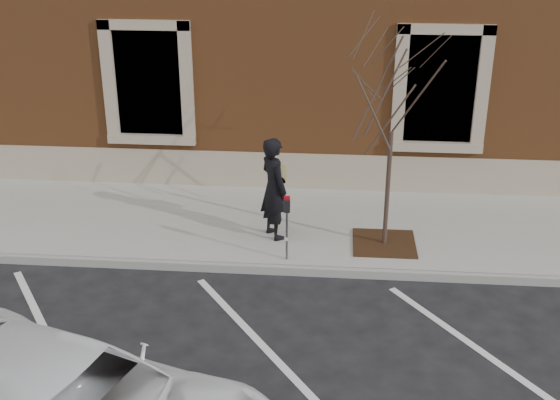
{
  "coord_description": "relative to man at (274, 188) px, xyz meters",
  "views": [
    {
      "loc": [
        0.96,
        -10.57,
        5.9
      ],
      "look_at": [
        0.0,
        0.6,
        1.1
      ],
      "focal_mm": 45.0,
      "sensor_mm": 36.0,
      "label": 1
    }
  ],
  "objects": [
    {
      "name": "curb_near",
      "position": [
        0.16,
        -1.17,
        -1.03
      ],
      "size": [
        40.0,
        0.12,
        0.15
      ],
      "primitive_type": "cube",
      "color": "#9E9E99",
      "rests_on": "ground"
    },
    {
      "name": "tree_grate",
      "position": [
        2.03,
        -0.17,
        -0.94
      ],
      "size": [
        1.13,
        1.13,
        0.03
      ],
      "primitive_type": "cube",
      "color": "#3E2614",
      "rests_on": "sidewalk_near"
    },
    {
      "name": "sidewalk_near",
      "position": [
        0.16,
        0.63,
        -1.03
      ],
      "size": [
        40.0,
        3.5,
        0.15
      ],
      "primitive_type": "cube",
      "color": "#B4B2A9",
      "rests_on": "ground"
    },
    {
      "name": "man",
      "position": [
        0.0,
        0.0,
        0.0
      ],
      "size": [
        0.77,
        0.83,
        1.91
      ],
      "primitive_type": "imported",
      "rotation": [
        0.0,
        0.0,
        2.17
      ],
      "color": "black",
      "rests_on": "sidewalk_near"
    },
    {
      "name": "parking_meter",
      "position": [
        0.31,
        -0.91,
        -0.13
      ],
      "size": [
        0.11,
        0.08,
        1.19
      ],
      "rotation": [
        0.0,
        0.0,
        -0.34
      ],
      "color": "#595B60",
      "rests_on": "sidewalk_near"
    },
    {
      "name": "sapling",
      "position": [
        2.03,
        -0.17,
        1.75
      ],
      "size": [
        2.32,
        2.32,
        3.87
      ],
      "color": "#3D2C25",
      "rests_on": "sidewalk_near"
    },
    {
      "name": "ground",
      "position": [
        0.16,
        -1.12,
        -1.1
      ],
      "size": [
        120.0,
        120.0,
        0.0
      ],
      "primitive_type": "plane",
      "color": "#28282B",
      "rests_on": "ground"
    },
    {
      "name": "parking_stripes",
      "position": [
        0.16,
        -3.32,
        -1.1
      ],
      "size": [
        28.0,
        4.4,
        0.01
      ],
      "primitive_type": null,
      "color": "silver",
      "rests_on": "ground"
    }
  ]
}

